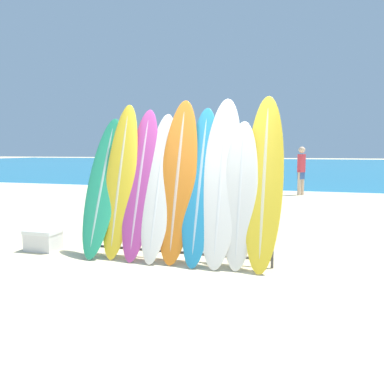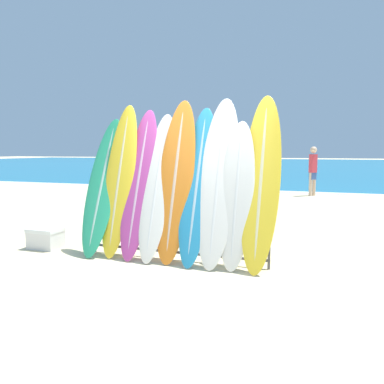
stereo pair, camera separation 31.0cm
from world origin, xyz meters
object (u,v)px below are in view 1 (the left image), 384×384
person_far_left (173,178)px  person_near_water (301,169)px  surfboard_slot_4 (178,179)px  surfboard_slot_5 (200,184)px  surfboard_slot_8 (264,180)px  surfboard_slot_6 (221,180)px  surfboard_slot_0 (103,185)px  surfboard_slot_1 (120,179)px  surfboard_slot_3 (159,186)px  cooler_box (43,240)px  person_mid_beach (201,192)px  surfboard_slot_2 (140,182)px  person_far_right (257,176)px  surfboard_slot_7 (240,193)px  surfboard_rack (177,227)px

person_far_left → person_near_water: bearing=-30.5°
surfboard_slot_4 → surfboard_slot_5: (0.35, 0.00, -0.06)m
person_near_water → surfboard_slot_8: bearing=37.9°
surfboard_slot_6 → person_near_water: size_ratio=1.37×
person_near_water → surfboard_slot_0: bearing=22.7°
surfboard_slot_1 → surfboard_slot_3: surfboard_slot_1 is taller
surfboard_slot_5 → cooler_box: bearing=-176.8°
surfboard_slot_3 → surfboard_slot_8: size_ratio=0.91×
surfboard_slot_5 → person_mid_beach: (-0.49, 1.93, -0.35)m
surfboard_slot_4 → surfboard_slot_5: bearing=0.3°
surfboard_slot_2 → person_far_right: 5.59m
surfboard_slot_4 → person_mid_beach: bearing=94.1°
surfboard_slot_6 → surfboard_slot_8: size_ratio=0.99×
surfboard_slot_3 → surfboard_slot_7: (1.26, -0.04, -0.08)m
surfboard_rack → person_far_left: size_ratio=1.72×
surfboard_slot_3 → surfboard_slot_6: size_ratio=0.91×
cooler_box → person_far_left: bearing=81.6°
surfboard_rack → surfboard_slot_8: (1.28, 0.10, 0.74)m
person_far_left → person_far_right: 2.43m
surfboard_slot_1 → surfboard_slot_8: (2.25, 0.04, 0.04)m
surfboard_slot_1 → surfboard_slot_5: surfboard_slot_1 is taller
surfboard_slot_0 → person_far_right: size_ratio=1.29×
surfboard_slot_0 → surfboard_slot_8: surfboard_slot_8 is taller
cooler_box → surfboard_rack: bearing=2.0°
surfboard_slot_0 → surfboard_slot_2: size_ratio=0.95×
surfboard_slot_2 → person_mid_beach: surfboard_slot_2 is taller
surfboard_slot_3 → surfboard_slot_5: surfboard_slot_5 is taller
surfboard_slot_0 → person_far_left: surfboard_slot_0 is taller
surfboard_slot_5 → person_far_right: bearing=87.5°
surfboard_slot_1 → surfboard_slot_2: 0.34m
surfboard_slot_2 → cooler_box: surfboard_slot_2 is taller
surfboard_slot_2 → cooler_box: 2.00m
surfboard_slot_5 → surfboard_slot_1: bearing=-179.3°
surfboard_slot_5 → surfboard_slot_2: bearing=-179.4°
person_near_water → surfboard_slot_2: bearing=26.4°
surfboard_slot_3 → surfboard_slot_5: 0.65m
surfboard_slot_3 → surfboard_slot_8: surfboard_slot_8 is taller
surfboard_slot_8 → person_far_left: bearing=123.3°
surfboard_slot_8 → person_mid_beach: (-1.43, 1.90, -0.42)m
surfboard_slot_4 → surfboard_slot_7: (0.96, -0.06, -0.18)m
surfboard_rack → surfboard_slot_7: surfboard_slot_7 is taller
surfboard_slot_1 → person_far_right: size_ratio=1.40×
surfboard_slot_3 → person_far_left: bearing=106.7°
surfboard_slot_1 → surfboard_slot_6: bearing=1.0°
surfboard_slot_6 → person_far_left: size_ratio=1.48×
surfboard_rack → surfboard_slot_2: size_ratio=1.23×
surfboard_rack → cooler_box: surfboard_rack is taller
surfboard_slot_1 → person_near_water: bearing=73.4°
surfboard_slot_1 → surfboard_slot_8: bearing=1.1°
cooler_box → surfboard_slot_2: bearing=4.7°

